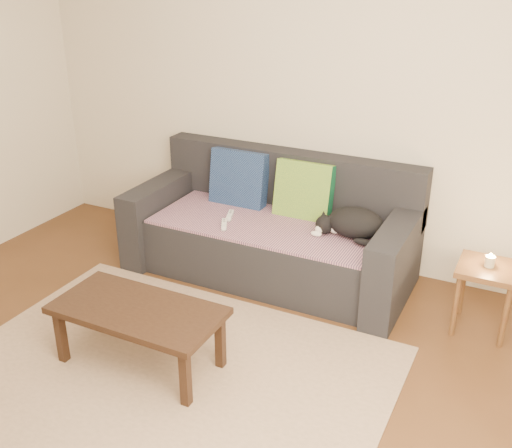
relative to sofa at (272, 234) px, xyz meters
name	(u,v)px	position (x,y,z in m)	size (l,w,h in m)	color
ground	(152,390)	(0.00, -1.57, -0.31)	(4.50, 4.50, 0.00)	brown
back_wall	(298,92)	(0.00, 0.43, 0.99)	(4.50, 0.04, 2.60)	beige
sofa	(272,234)	(0.00, 0.00, 0.00)	(2.10, 0.94, 0.87)	#232328
throw_blanket	(267,224)	(0.00, -0.09, 0.12)	(1.66, 0.74, 0.02)	#3C284B
cushion_navy	(239,180)	(-0.37, 0.17, 0.32)	(0.46, 0.11, 0.46)	#101F48
cushion_green	(304,191)	(0.18, 0.17, 0.32)	(0.43, 0.11, 0.43)	#0C4F31
cat	(353,223)	(0.63, -0.04, 0.23)	(0.52, 0.41, 0.21)	black
wii_remote_a	(224,224)	(-0.25, -0.29, 0.15)	(0.15, 0.04, 0.03)	white
wii_remote_b	(230,215)	(-0.29, -0.12, 0.15)	(0.15, 0.04, 0.03)	white
side_table	(487,278)	(1.54, -0.12, 0.07)	(0.37, 0.37, 0.46)	brown
candle	(490,261)	(1.54, -0.12, 0.18)	(0.06, 0.06, 0.09)	beige
rug	(167,374)	(0.00, -1.42, -0.30)	(2.50, 1.80, 0.01)	tan
coffee_table	(138,315)	(-0.19, -1.40, 0.03)	(0.98, 0.49, 0.39)	#301E12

